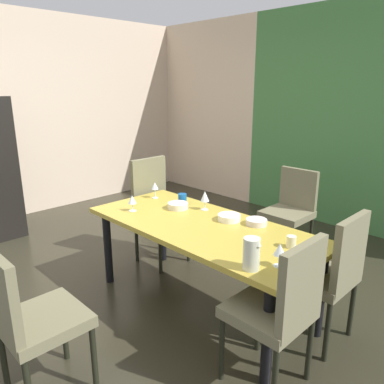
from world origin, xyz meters
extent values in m
cube|color=#2B281C|center=(0.00, 0.00, -0.01)|extent=(5.60, 5.42, 0.02)
cube|color=beige|center=(-1.80, 2.66, 1.37)|extent=(2.00, 0.10, 2.73)
cube|color=#40753C|center=(1.00, 2.66, 1.37)|extent=(3.60, 0.10, 2.73)
cube|color=beige|center=(-2.75, 0.00, 1.37)|extent=(0.10, 5.42, 2.73)
cube|color=gold|center=(0.63, 0.05, 0.70)|extent=(1.94, 0.85, 0.04)
cylinder|color=black|center=(-0.24, 0.37, 0.34)|extent=(0.07, 0.07, 0.68)
cylinder|color=black|center=(1.50, 0.37, 0.34)|extent=(0.07, 0.07, 0.68)
cylinder|color=black|center=(-0.24, -0.28, 0.34)|extent=(0.07, 0.07, 0.68)
cylinder|color=black|center=(1.50, -0.28, 0.34)|extent=(0.07, 0.07, 0.68)
cube|color=#696448|center=(0.62, 1.34, 0.48)|extent=(0.44, 0.44, 0.07)
cube|color=#696448|center=(0.62, 1.54, 0.70)|extent=(0.42, 0.05, 0.45)
cylinder|color=black|center=(0.81, 1.15, 0.22)|extent=(0.04, 0.04, 0.44)
cylinder|color=black|center=(0.43, 1.15, 0.22)|extent=(0.04, 0.04, 0.44)
cylinder|color=black|center=(0.81, 1.53, 0.22)|extent=(0.04, 0.04, 0.44)
cylinder|color=black|center=(0.43, 1.53, 0.22)|extent=(0.04, 0.04, 0.44)
cube|color=#696448|center=(1.48, -0.26, 0.48)|extent=(0.44, 0.44, 0.07)
cube|color=#696448|center=(1.68, -0.26, 0.73)|extent=(0.05, 0.42, 0.50)
cylinder|color=black|center=(1.29, -0.45, 0.22)|extent=(0.04, 0.04, 0.44)
cylinder|color=black|center=(1.29, -0.07, 0.22)|extent=(0.04, 0.04, 0.44)
cylinder|color=black|center=(1.67, -0.45, 0.22)|extent=(0.04, 0.04, 0.44)
cylinder|color=black|center=(1.67, -0.07, 0.22)|extent=(0.04, 0.04, 0.44)
cube|color=#696448|center=(1.48, 0.35, 0.48)|extent=(0.44, 0.44, 0.07)
cube|color=#696448|center=(1.68, 0.35, 0.72)|extent=(0.05, 0.42, 0.49)
cylinder|color=black|center=(1.29, 0.16, 0.22)|extent=(0.04, 0.04, 0.44)
cylinder|color=black|center=(1.29, 0.54, 0.22)|extent=(0.04, 0.04, 0.44)
cylinder|color=black|center=(1.67, 0.16, 0.22)|extent=(0.04, 0.04, 0.44)
cylinder|color=black|center=(1.67, 0.54, 0.22)|extent=(0.04, 0.04, 0.44)
cube|color=#696448|center=(0.63, -1.24, 0.48)|extent=(0.44, 0.44, 0.07)
cube|color=#696448|center=(0.63, -1.44, 0.72)|extent=(0.42, 0.05, 0.48)
cylinder|color=black|center=(0.44, -1.05, 0.22)|extent=(0.04, 0.04, 0.44)
cylinder|color=black|center=(0.82, -1.05, 0.22)|extent=(0.04, 0.04, 0.44)
cylinder|color=black|center=(0.44, -1.43, 0.22)|extent=(0.04, 0.04, 0.44)
cube|color=#696448|center=(-0.21, 0.35, 0.48)|extent=(0.44, 0.44, 0.07)
cube|color=#696448|center=(-0.41, 0.35, 0.77)|extent=(0.05, 0.42, 0.58)
cylinder|color=black|center=(-0.02, 0.54, 0.22)|extent=(0.04, 0.04, 0.44)
cylinder|color=black|center=(-0.02, 0.16, 0.22)|extent=(0.04, 0.04, 0.44)
cylinder|color=black|center=(-0.40, 0.54, 0.22)|extent=(0.04, 0.04, 0.44)
cylinder|color=black|center=(-0.40, 0.16, 0.22)|extent=(0.04, 0.04, 0.44)
cube|color=black|center=(-1.91, -0.57, 0.83)|extent=(0.05, 0.38, 1.65)
cylinder|color=silver|center=(0.00, -0.15, 0.72)|extent=(0.07, 0.07, 0.00)
cylinder|color=silver|center=(0.00, -0.15, 0.76)|extent=(0.01, 0.01, 0.06)
cone|color=silver|center=(0.00, -0.15, 0.83)|extent=(0.07, 0.07, 0.07)
cylinder|color=silver|center=(1.45, -0.13, 0.72)|extent=(0.07, 0.07, 0.00)
cylinder|color=silver|center=(1.45, -0.13, 0.76)|extent=(0.01, 0.01, 0.07)
cone|color=silver|center=(1.45, -0.13, 0.83)|extent=(0.07, 0.07, 0.07)
cylinder|color=silver|center=(0.41, 0.32, 0.72)|extent=(0.07, 0.07, 0.00)
cylinder|color=silver|center=(0.41, 0.32, 0.76)|extent=(0.01, 0.01, 0.07)
cone|color=silver|center=(0.41, 0.32, 0.85)|extent=(0.08, 0.08, 0.09)
cylinder|color=silver|center=(-0.16, 0.23, 0.72)|extent=(0.06, 0.06, 0.00)
cylinder|color=silver|center=(-0.16, 0.23, 0.77)|extent=(0.01, 0.01, 0.09)
cone|color=silver|center=(-0.16, 0.23, 0.85)|extent=(0.07, 0.07, 0.06)
cylinder|color=beige|center=(0.22, 0.17, 0.75)|extent=(0.18, 0.18, 0.05)
cylinder|color=white|center=(0.74, 0.26, 0.75)|extent=(0.18, 0.18, 0.05)
cylinder|color=silver|center=(0.95, 0.34, 0.75)|extent=(0.17, 0.17, 0.05)
cylinder|color=#114F92|center=(0.15, 0.30, 0.77)|extent=(0.08, 0.08, 0.09)
cylinder|color=beige|center=(1.36, 0.16, 0.76)|extent=(0.07, 0.07, 0.08)
cylinder|color=silver|center=(1.36, -0.28, 0.82)|extent=(0.10, 0.10, 0.20)
cone|color=silver|center=(1.40, -0.28, 0.90)|extent=(0.04, 0.04, 0.04)
camera|label=1|loc=(2.54, -1.94, 1.77)|focal=35.00mm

